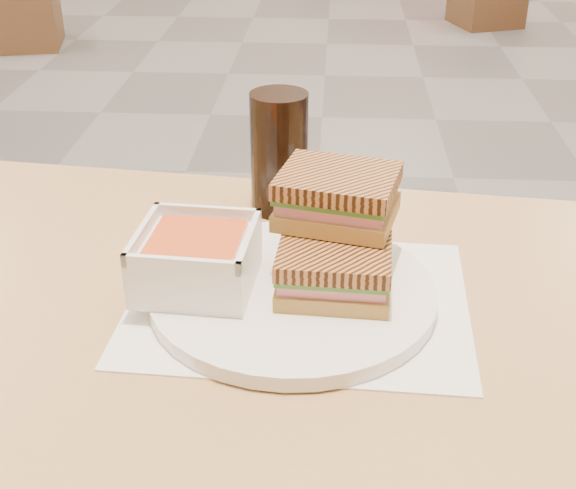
# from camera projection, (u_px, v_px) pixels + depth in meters

# --- Properties ---
(main_table) EXTENTS (1.27, 0.82, 0.75)m
(main_table) POSITION_uv_depth(u_px,v_px,m) (239.00, 427.00, 0.78)
(main_table) COLOR #A47D52
(main_table) RESTS_ON ground
(tray_liner) EXTENTS (0.35, 0.28, 0.00)m
(tray_liner) POSITION_uv_depth(u_px,v_px,m) (299.00, 301.00, 0.77)
(tray_liner) COLOR white
(tray_liner) RESTS_ON main_table
(plate) EXTENTS (0.29, 0.29, 0.02)m
(plate) POSITION_uv_depth(u_px,v_px,m) (293.00, 293.00, 0.77)
(plate) COLOR white
(plate) RESTS_ON tray_liner
(soup_bowl) EXTENTS (0.12, 0.12, 0.06)m
(soup_bowl) POSITION_uv_depth(u_px,v_px,m) (197.00, 260.00, 0.76)
(soup_bowl) COLOR white
(soup_bowl) RESTS_ON plate
(panini_lower) EXTENTS (0.11, 0.10, 0.05)m
(panini_lower) POSITION_uv_depth(u_px,v_px,m) (334.00, 270.00, 0.75)
(panini_lower) COLOR #AA823D
(panini_lower) RESTS_ON plate
(panini_upper) EXTENTS (0.13, 0.12, 0.05)m
(panini_upper) POSITION_uv_depth(u_px,v_px,m) (338.00, 196.00, 0.77)
(panini_upper) COLOR #AA823D
(panini_upper) RESTS_ON panini_lower
(cola_glass) EXTENTS (0.07, 0.07, 0.15)m
(cola_glass) POSITION_uv_depth(u_px,v_px,m) (279.00, 153.00, 0.92)
(cola_glass) COLOR black
(cola_glass) RESTS_ON main_table
(bg_chair_0r) EXTENTS (0.49, 0.49, 0.46)m
(bg_chair_0r) POSITION_uv_depth(u_px,v_px,m) (19.00, 5.00, 4.36)
(bg_chair_0r) COLOR brown
(bg_chair_0r) RESTS_ON ground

